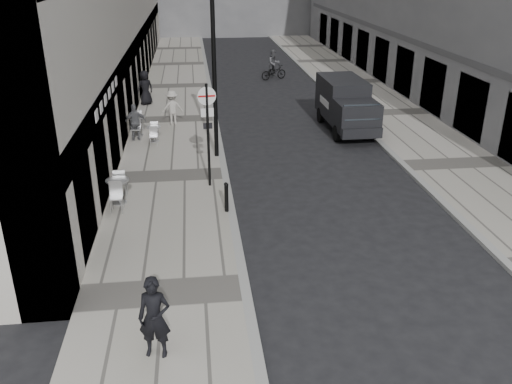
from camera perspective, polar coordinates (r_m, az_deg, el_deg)
ground at (r=11.38m, az=0.26°, el=-17.91°), size 120.00×120.00×0.00m
sidewalk at (r=27.52m, az=-8.53°, el=7.51°), size 4.00×60.00×0.12m
far_sidewalk at (r=29.28m, az=13.72°, el=8.07°), size 4.00×60.00×0.12m
walking_man at (r=11.12m, az=-10.64°, el=-12.87°), size 0.71×0.53×1.78m
sign_post at (r=18.44m, az=-5.11°, el=7.36°), size 0.62×0.12×3.61m
lamppost at (r=21.14m, az=-4.44°, el=13.15°), size 0.29×0.29×6.53m
bollard_near at (r=17.02m, az=-3.11°, el=-0.66°), size 0.12×0.12×0.90m
bollard_far at (r=17.25m, az=-3.16°, el=-0.45°), size 0.11×0.11×0.83m
panel_van at (r=25.88m, az=9.40°, el=9.26°), size 1.89×4.92×2.30m
cyclist at (r=36.83m, az=1.87°, el=12.92°), size 1.93×1.27×1.96m
pedestrian_a at (r=24.31m, az=-12.59°, el=7.18°), size 1.00×0.59×1.61m
pedestrian_b at (r=26.36m, az=-8.79°, el=8.76°), size 1.13×0.74×1.64m
pedestrian_c at (r=30.37m, az=-11.59°, el=10.71°), size 1.07×0.97×1.84m
cafe_table_near at (r=18.10m, az=-14.30°, el=0.28°), size 0.76×1.71×0.97m
cafe_table_mid at (r=25.00m, az=-12.41°, el=6.97°), size 0.80×1.80×1.02m
cafe_table_far at (r=24.03m, az=-10.67°, el=6.15°), size 0.62×1.39×0.79m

